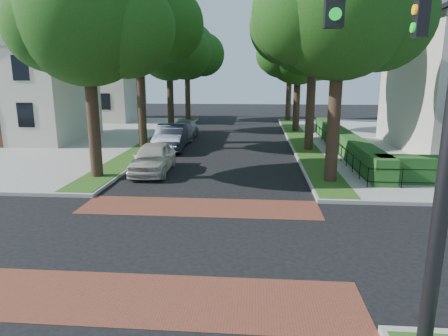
{
  "coord_description": "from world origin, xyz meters",
  "views": [
    {
      "loc": [
        2.07,
        -11.04,
        4.85
      ],
      "look_at": [
        0.94,
        2.95,
        1.6
      ],
      "focal_mm": 32.0,
      "sensor_mm": 36.0,
      "label": 1
    }
  ],
  "objects_px": {
    "traffic_signal": "(437,85)",
    "parked_car_front": "(153,158)",
    "parked_car_rear": "(184,130)",
    "parked_car_middle": "(171,137)"
  },
  "relations": [
    {
      "from": "traffic_signal",
      "to": "parked_car_rear",
      "type": "distance_m",
      "value": 26.03
    },
    {
      "from": "parked_car_rear",
      "to": "traffic_signal",
      "type": "bearing_deg",
      "value": -71.71
    },
    {
      "from": "parked_car_front",
      "to": "parked_car_rear",
      "type": "bearing_deg",
      "value": 90.37
    },
    {
      "from": "parked_car_front",
      "to": "parked_car_rear",
      "type": "relative_size",
      "value": 0.95
    },
    {
      "from": "parked_car_front",
      "to": "parked_car_middle",
      "type": "relative_size",
      "value": 0.87
    },
    {
      "from": "parked_car_front",
      "to": "parked_car_rear",
      "type": "distance_m",
      "value": 11.36
    },
    {
      "from": "parked_car_front",
      "to": "parked_car_middle",
      "type": "xyz_separation_m",
      "value": [
        -0.46,
        6.55,
        0.08
      ]
    },
    {
      "from": "traffic_signal",
      "to": "parked_car_middle",
      "type": "relative_size",
      "value": 1.55
    },
    {
      "from": "traffic_signal",
      "to": "parked_car_front",
      "type": "height_order",
      "value": "traffic_signal"
    },
    {
      "from": "parked_car_middle",
      "to": "parked_car_rear",
      "type": "relative_size",
      "value": 1.09
    }
  ]
}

